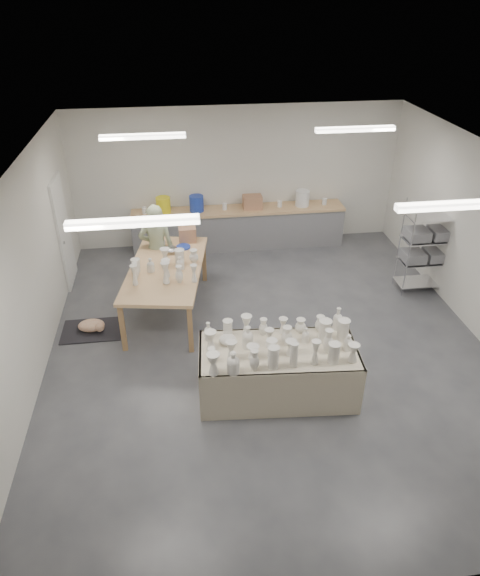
{
  "coord_description": "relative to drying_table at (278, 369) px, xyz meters",
  "views": [
    {
      "loc": [
        -1.35,
        -6.59,
        5.12
      ],
      "look_at": [
        -0.44,
        0.14,
        1.05
      ],
      "focal_mm": 32.0,
      "sensor_mm": 36.0,
      "label": 1
    }
  ],
  "objects": [
    {
      "name": "room",
      "position": [
        -0.03,
        1.19,
        1.62
      ],
      "size": [
        8.0,
        8.02,
        3.0
      ],
      "color": "#424449",
      "rests_on": "ground"
    },
    {
      "name": "back_counter",
      "position": [
        0.07,
        4.79,
        0.05
      ],
      "size": [
        4.6,
        0.6,
        1.24
      ],
      "color": "tan",
      "rests_on": "ground"
    },
    {
      "name": "drying_table",
      "position": [
        0.0,
        0.0,
        0.0
      ],
      "size": [
        2.27,
        1.2,
        1.14
      ],
      "rotation": [
        0.0,
        0.0,
        -0.08
      ],
      "color": "olive",
      "rests_on": "ground"
    },
    {
      "name": "rug",
      "position": [
        -2.82,
        1.91,
        -0.43
      ],
      "size": [
        1.0,
        0.7,
        0.02
      ],
      "primitive_type": "cube",
      "color": "black",
      "rests_on": "ground"
    },
    {
      "name": "potter",
      "position": [
        -1.66,
        3.13,
        0.44
      ],
      "size": [
        0.65,
        0.43,
        1.75
      ],
      "primitive_type": "imported",
      "rotation": [
        0.0,
        0.0,
        3.12
      ],
      "color": "#9AA781",
      "rests_on": "ground"
    },
    {
      "name": "work_table",
      "position": [
        -1.47,
        2.39,
        0.47
      ],
      "size": [
        1.6,
        2.59,
        1.28
      ],
      "rotation": [
        0.0,
        0.0,
        -0.17
      ],
      "color": "tan",
      "rests_on": "ground"
    },
    {
      "name": "red_stool",
      "position": [
        -1.66,
        3.4,
        -0.14
      ],
      "size": [
        0.35,
        0.35,
        0.33
      ],
      "rotation": [
        0.0,
        0.0,
        0.01
      ],
      "color": "#B41E19",
      "rests_on": "ground"
    },
    {
      "name": "wire_shelf",
      "position": [
        3.28,
        2.51,
        0.48
      ],
      "size": [
        0.88,
        0.48,
        1.8
      ],
      "color": "silver",
      "rests_on": "ground"
    },
    {
      "name": "cat",
      "position": [
        -2.8,
        1.9,
        -0.32
      ],
      "size": [
        0.48,
        0.36,
        0.19
      ],
      "rotation": [
        0.0,
        0.0,
        -0.12
      ],
      "color": "white",
      "rests_on": "rug"
    }
  ]
}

